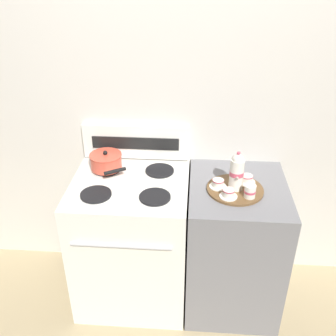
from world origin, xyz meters
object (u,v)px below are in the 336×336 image
saucepan (106,161)px  teacup_front (229,193)px  teacup_right (218,183)px  serving_tray (235,189)px  teacup_left (247,179)px  creamer_jug (250,191)px  teapot (237,172)px  stove (133,240)px

saucepan → teacup_front: saucepan is taller
saucepan → teacup_right: size_ratio=2.81×
serving_tray → teacup_front: bearing=-116.2°
teacup_left → teacup_front: (-0.12, -0.16, 0.00)m
creamer_jug → saucepan: bearing=163.0°
teacup_right → creamer_jug: creamer_jug is taller
saucepan → teacup_front: 0.79m
serving_tray → creamer_jug: 0.12m
teapot → teacup_front: size_ratio=2.38×
saucepan → teacup_left: bearing=-7.4°
teapot → creamer_jug: 0.13m
teacup_left → creamer_jug: bearing=-89.9°
teacup_front → teacup_left: bearing=53.9°
serving_tray → teacup_left: (0.07, 0.07, 0.03)m
saucepan → teacup_front: bearing=-20.1°
serving_tray → saucepan: bearing=167.1°
saucepan → creamer_jug: bearing=-17.0°
stove → saucepan: size_ratio=3.15×
stove → teapot: bearing=-3.5°
stove → teacup_left: 0.84m
saucepan → teacup_left: (0.86, -0.11, -0.02)m
teapot → teacup_front: (-0.04, -0.09, -0.09)m
teacup_front → serving_tray: bearing=63.8°
stove → teacup_right: bearing=-3.1°
teacup_right → teacup_front: same height
serving_tray → teacup_front: teacup_front is taller
serving_tray → teapot: teapot is taller
teacup_right → saucepan: bearing=165.9°
teacup_front → creamer_jug: bearing=4.2°
teacup_left → teacup_right: size_ratio=1.00×
saucepan → teapot: size_ratio=1.18×
serving_tray → teacup_front: size_ratio=3.24×
saucepan → teacup_right: bearing=-14.1°
teacup_left → creamer_jug: size_ratio=1.35×
stove → serving_tray: size_ratio=2.73×
teapot → teacup_right: 0.13m
teacup_left → teacup_front: 0.20m
serving_tray → creamer_jug: size_ratio=4.37×
teacup_left → serving_tray: bearing=-136.1°
teapot → teacup_left: 0.14m
saucepan → serving_tray: (0.79, -0.18, -0.05)m
serving_tray → teapot: bearing=-88.6°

